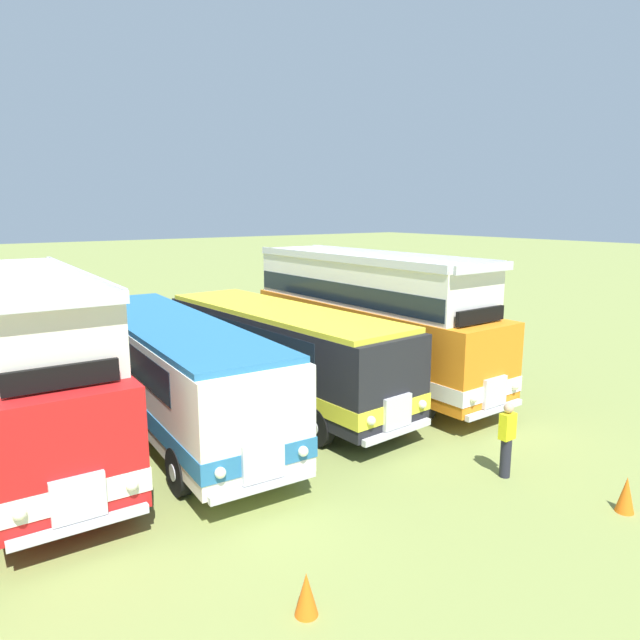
{
  "coord_description": "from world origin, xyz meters",
  "views": [
    {
      "loc": [
        -5.51,
        -14.41,
        5.92
      ],
      "look_at": [
        5.36,
        0.66,
        2.33
      ],
      "focal_mm": 32.07,
      "sensor_mm": 36.0,
      "label": 1
    }
  ],
  "objects_px": {
    "cone_mid_row": "(306,594)",
    "bus_fifth_in_row": "(368,317)",
    "bus_third_in_row": "(170,364)",
    "cone_near_end": "(626,495)",
    "bus_second_in_row": "(31,363)",
    "bus_fourth_in_row": "(280,348)",
    "marshal_person": "(507,439)"
  },
  "relations": [
    {
      "from": "cone_mid_row",
      "to": "bus_fifth_in_row",
      "type": "bearing_deg",
      "value": 45.18
    },
    {
      "from": "bus_third_in_row",
      "to": "cone_near_end",
      "type": "height_order",
      "value": "bus_third_in_row"
    },
    {
      "from": "bus_fifth_in_row",
      "to": "cone_near_end",
      "type": "bearing_deg",
      "value": -97.93
    },
    {
      "from": "bus_second_in_row",
      "to": "bus_fourth_in_row",
      "type": "height_order",
      "value": "bus_second_in_row"
    },
    {
      "from": "bus_second_in_row",
      "to": "cone_near_end",
      "type": "xyz_separation_m",
      "value": [
        8.95,
        -9.66,
        -1.98
      ]
    },
    {
      "from": "bus_third_in_row",
      "to": "bus_fourth_in_row",
      "type": "relative_size",
      "value": 1.13
    },
    {
      "from": "bus_fourth_in_row",
      "to": "cone_mid_row",
      "type": "distance_m",
      "value": 9.64
    },
    {
      "from": "cone_near_end",
      "to": "marshal_person",
      "type": "distance_m",
      "value": 2.5
    },
    {
      "from": "cone_near_end",
      "to": "marshal_person",
      "type": "bearing_deg",
      "value": 105.32
    },
    {
      "from": "bus_second_in_row",
      "to": "bus_fourth_in_row",
      "type": "relative_size",
      "value": 0.98
    },
    {
      "from": "bus_fourth_in_row",
      "to": "cone_near_end",
      "type": "bearing_deg",
      "value": -77.6
    },
    {
      "from": "bus_fourth_in_row",
      "to": "bus_fifth_in_row",
      "type": "xyz_separation_m",
      "value": [
        3.42,
        -0.11,
        0.61
      ]
    },
    {
      "from": "bus_fifth_in_row",
      "to": "bus_fourth_in_row",
      "type": "bearing_deg",
      "value": 178.18
    },
    {
      "from": "bus_second_in_row",
      "to": "cone_near_end",
      "type": "height_order",
      "value": "bus_second_in_row"
    },
    {
      "from": "cone_mid_row",
      "to": "bus_second_in_row",
      "type": "bearing_deg",
      "value": 104.31
    },
    {
      "from": "bus_third_in_row",
      "to": "cone_near_end",
      "type": "relative_size",
      "value": 15.21
    },
    {
      "from": "bus_second_in_row",
      "to": "bus_fourth_in_row",
      "type": "bearing_deg",
      "value": -0.69
    },
    {
      "from": "bus_third_in_row",
      "to": "cone_near_end",
      "type": "bearing_deg",
      "value": -60.44
    },
    {
      "from": "bus_third_in_row",
      "to": "cone_mid_row",
      "type": "bearing_deg",
      "value": -98.65
    },
    {
      "from": "bus_fifth_in_row",
      "to": "cone_near_end",
      "type": "distance_m",
      "value": 9.76
    },
    {
      "from": "bus_third_in_row",
      "to": "cone_mid_row",
      "type": "relative_size",
      "value": 16.52
    },
    {
      "from": "marshal_person",
      "to": "bus_third_in_row",
      "type": "bearing_deg",
      "value": 123.46
    },
    {
      "from": "bus_fourth_in_row",
      "to": "bus_third_in_row",
      "type": "bearing_deg",
      "value": 177.23
    },
    {
      "from": "bus_second_in_row",
      "to": "bus_third_in_row",
      "type": "height_order",
      "value": "bus_second_in_row"
    },
    {
      "from": "cone_near_end",
      "to": "cone_mid_row",
      "type": "height_order",
      "value": "cone_near_end"
    },
    {
      "from": "bus_third_in_row",
      "to": "bus_second_in_row",
      "type": "bearing_deg",
      "value": -178.61
    },
    {
      "from": "cone_near_end",
      "to": "bus_second_in_row",
      "type": "bearing_deg",
      "value": 132.81
    },
    {
      "from": "bus_second_in_row",
      "to": "cone_mid_row",
      "type": "xyz_separation_m",
      "value": [
        2.14,
        -8.37,
        -2.01
      ]
    },
    {
      "from": "bus_third_in_row",
      "to": "bus_fourth_in_row",
      "type": "bearing_deg",
      "value": -2.77
    },
    {
      "from": "bus_fifth_in_row",
      "to": "cone_mid_row",
      "type": "relative_size",
      "value": 15.07
    },
    {
      "from": "bus_third_in_row",
      "to": "marshal_person",
      "type": "xyz_separation_m",
      "value": [
        4.88,
        -7.38,
        -0.87
      ]
    },
    {
      "from": "bus_third_in_row",
      "to": "marshal_person",
      "type": "bearing_deg",
      "value": -56.54
    }
  ]
}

